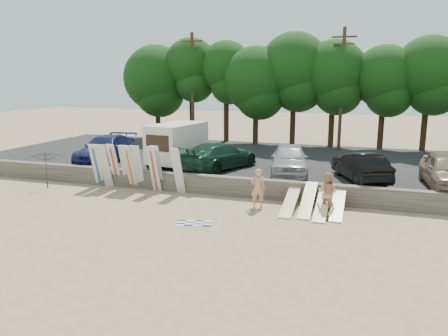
{
  "coord_description": "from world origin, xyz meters",
  "views": [
    {
      "loc": [
        4.07,
        -18.12,
        6.03
      ],
      "look_at": [
        -2.94,
        3.0,
        1.45
      ],
      "focal_mm": 35.0,
      "sensor_mm": 36.0,
      "label": 1
    }
  ],
  "objects_px": {
    "box_trailer": "(177,143)",
    "beachgoer_a": "(258,188)",
    "car_0": "(106,149)",
    "beach_umbrella": "(47,170)",
    "car_4": "(447,171)",
    "cooler": "(310,204)",
    "car_2": "(289,159)",
    "car_3": "(361,167)",
    "beachgoer_b": "(327,193)",
    "car_1": "(219,156)"
  },
  "relations": [
    {
      "from": "car_0",
      "to": "beachgoer_a",
      "type": "height_order",
      "value": "car_0"
    },
    {
      "from": "car_1",
      "to": "car_4",
      "type": "bearing_deg",
      "value": -162.57
    },
    {
      "from": "car_3",
      "to": "beachgoer_b",
      "type": "relative_size",
      "value": 2.43
    },
    {
      "from": "beach_umbrella",
      "to": "car_1",
      "type": "bearing_deg",
      "value": 29.74
    },
    {
      "from": "box_trailer",
      "to": "beach_umbrella",
      "type": "bearing_deg",
      "value": -131.78
    },
    {
      "from": "cooler",
      "to": "beach_umbrella",
      "type": "height_order",
      "value": "beach_umbrella"
    },
    {
      "from": "car_2",
      "to": "beachgoer_b",
      "type": "distance_m",
      "value": 5.25
    },
    {
      "from": "box_trailer",
      "to": "beachgoer_a",
      "type": "bearing_deg",
      "value": -28.53
    },
    {
      "from": "car_3",
      "to": "car_0",
      "type": "bearing_deg",
      "value": -25.6
    },
    {
      "from": "box_trailer",
      "to": "car_4",
      "type": "distance_m",
      "value": 14.92
    },
    {
      "from": "box_trailer",
      "to": "beach_umbrella",
      "type": "distance_m",
      "value": 7.58
    },
    {
      "from": "box_trailer",
      "to": "beachgoer_b",
      "type": "height_order",
      "value": "box_trailer"
    },
    {
      "from": "car_0",
      "to": "beachgoer_b",
      "type": "height_order",
      "value": "car_0"
    },
    {
      "from": "car_1",
      "to": "beachgoer_b",
      "type": "xyz_separation_m",
      "value": [
        6.76,
        -4.62,
        -0.55
      ]
    },
    {
      "from": "box_trailer",
      "to": "beach_umbrella",
      "type": "relative_size",
      "value": 1.93
    },
    {
      "from": "car_1",
      "to": "beachgoer_a",
      "type": "height_order",
      "value": "car_1"
    },
    {
      "from": "car_4",
      "to": "cooler",
      "type": "distance_m",
      "value": 7.18
    },
    {
      "from": "beach_umbrella",
      "to": "car_3",
      "type": "bearing_deg",
      "value": 14.53
    },
    {
      "from": "car_0",
      "to": "car_4",
      "type": "relative_size",
      "value": 1.15
    },
    {
      "from": "box_trailer",
      "to": "car_3",
      "type": "distance_m",
      "value": 10.84
    },
    {
      "from": "car_0",
      "to": "beach_umbrella",
      "type": "height_order",
      "value": "car_0"
    },
    {
      "from": "car_3",
      "to": "car_4",
      "type": "xyz_separation_m",
      "value": [
        4.08,
        -0.19,
        0.08
      ]
    },
    {
      "from": "car_1",
      "to": "beachgoer_b",
      "type": "relative_size",
      "value": 2.89
    },
    {
      "from": "car_2",
      "to": "car_3",
      "type": "bearing_deg",
      "value": -17.41
    },
    {
      "from": "car_4",
      "to": "beachgoer_b",
      "type": "distance_m",
      "value": 6.68
    },
    {
      "from": "car_1",
      "to": "cooler",
      "type": "bearing_deg",
      "value": 166.76
    },
    {
      "from": "car_4",
      "to": "cooler",
      "type": "height_order",
      "value": "car_4"
    },
    {
      "from": "beachgoer_a",
      "to": "car_3",
      "type": "bearing_deg",
      "value": -150.23
    },
    {
      "from": "box_trailer",
      "to": "car_2",
      "type": "relative_size",
      "value": 0.88
    },
    {
      "from": "car_2",
      "to": "beachgoer_b",
      "type": "xyz_separation_m",
      "value": [
        2.56,
        -4.55,
        -0.6
      ]
    },
    {
      "from": "car_0",
      "to": "car_3",
      "type": "relative_size",
      "value": 1.24
    },
    {
      "from": "car_0",
      "to": "beachgoer_a",
      "type": "distance_m",
      "value": 12.33
    },
    {
      "from": "car_0",
      "to": "beachgoer_b",
      "type": "bearing_deg",
      "value": -22.8
    },
    {
      "from": "car_1",
      "to": "beachgoer_b",
      "type": "distance_m",
      "value": 8.21
    },
    {
      "from": "car_0",
      "to": "car_2",
      "type": "xyz_separation_m",
      "value": [
        12.02,
        -0.02,
        0.02
      ]
    },
    {
      "from": "box_trailer",
      "to": "cooler",
      "type": "relative_size",
      "value": 11.56
    },
    {
      "from": "box_trailer",
      "to": "beachgoer_b",
      "type": "xyz_separation_m",
      "value": [
        9.48,
        -4.57,
        -1.23
      ]
    },
    {
      "from": "car_3",
      "to": "beach_umbrella",
      "type": "distance_m",
      "value": 17.12
    },
    {
      "from": "car_3",
      "to": "beachgoer_a",
      "type": "height_order",
      "value": "car_3"
    },
    {
      "from": "box_trailer",
      "to": "car_1",
      "type": "xyz_separation_m",
      "value": [
        2.72,
        0.05,
        -0.68
      ]
    },
    {
      "from": "car_3",
      "to": "cooler",
      "type": "bearing_deg",
      "value": 34.44
    },
    {
      "from": "car_3",
      "to": "car_4",
      "type": "distance_m",
      "value": 4.09
    },
    {
      "from": "car_2",
      "to": "car_3",
      "type": "distance_m",
      "value": 3.91
    },
    {
      "from": "beachgoer_b",
      "to": "cooler",
      "type": "height_order",
      "value": "beachgoer_b"
    },
    {
      "from": "beachgoer_b",
      "to": "box_trailer",
      "type": "bearing_deg",
      "value": -6.4
    },
    {
      "from": "box_trailer",
      "to": "car_0",
      "type": "relative_size",
      "value": 0.77
    },
    {
      "from": "car_4",
      "to": "beach_umbrella",
      "type": "height_order",
      "value": "car_4"
    },
    {
      "from": "car_2",
      "to": "beachgoer_a",
      "type": "distance_m",
      "value": 4.79
    },
    {
      "from": "box_trailer",
      "to": "car_1",
      "type": "relative_size",
      "value": 0.8
    },
    {
      "from": "car_2",
      "to": "cooler",
      "type": "relative_size",
      "value": 13.14
    }
  ]
}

